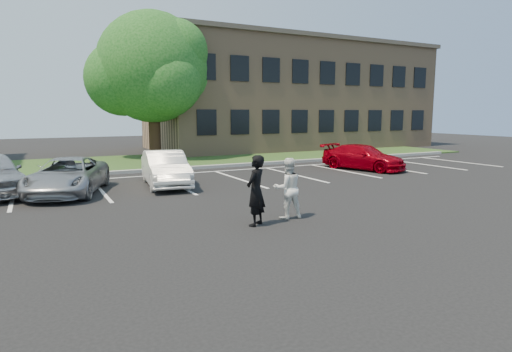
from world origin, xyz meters
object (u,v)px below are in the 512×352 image
(office_building, at_px, (290,96))
(man_white_shirt, at_px, (288,188))
(car_silver_minivan, at_px, (68,176))
(car_red_compact, at_px, (363,157))
(man_black_suit, at_px, (256,191))
(tree, at_px, (153,70))
(car_white_sedan, at_px, (165,169))

(office_building, bearing_deg, man_white_shirt, -121.92)
(car_silver_minivan, bearing_deg, car_red_compact, 20.46)
(man_black_suit, relative_size, car_silver_minivan, 0.39)
(car_red_compact, bearing_deg, car_silver_minivan, 162.08)
(tree, height_order, car_red_compact, tree)
(man_black_suit, height_order, car_white_sedan, man_black_suit)
(tree, xyz_separation_m, man_white_shirt, (-0.77, -16.84, -4.54))
(car_white_sedan, bearing_deg, man_black_suit, -79.70)
(tree, xyz_separation_m, car_silver_minivan, (-5.74, -10.37, -4.72))
(car_silver_minivan, distance_m, car_white_sedan, 3.47)
(man_white_shirt, xyz_separation_m, car_red_compact, (8.54, 6.75, -0.20))
(man_black_suit, relative_size, car_red_compact, 0.42)
(man_white_shirt, bearing_deg, car_silver_minivan, -43.02)
(office_building, distance_m, car_red_compact, 15.09)
(car_silver_minivan, bearing_deg, man_white_shirt, -33.22)
(car_white_sedan, relative_size, car_red_compact, 0.97)
(tree, relative_size, car_silver_minivan, 1.96)
(tree, xyz_separation_m, car_red_compact, (7.77, -10.09, -4.73))
(office_building, bearing_deg, tree, -162.17)
(office_building, relative_size, man_black_suit, 12.60)
(tree, xyz_separation_m, car_white_sedan, (-2.27, -10.30, -4.67))
(tree, relative_size, car_white_sedan, 2.15)
(car_white_sedan, bearing_deg, tree, 84.50)
(man_black_suit, xyz_separation_m, car_silver_minivan, (-3.87, 6.75, -0.26))
(man_black_suit, height_order, car_silver_minivan, man_black_suit)
(office_building, height_order, tree, tree)
(man_white_shirt, height_order, car_white_sedan, man_white_shirt)
(tree, bearing_deg, car_white_sedan, -102.43)
(car_red_compact, bearing_deg, man_white_shirt, -160.78)
(office_building, distance_m, car_white_sedan, 20.54)
(man_black_suit, bearing_deg, tree, -133.17)
(man_white_shirt, relative_size, car_silver_minivan, 0.36)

